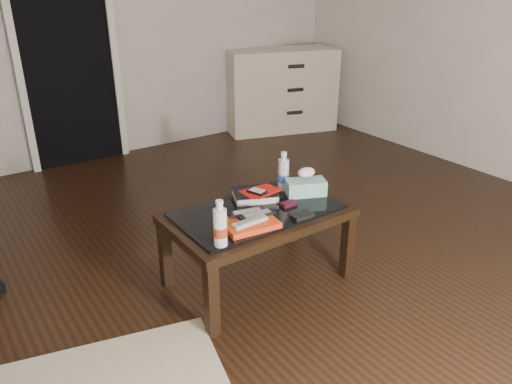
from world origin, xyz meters
TOP-DOWN VIEW (x-y plane):
  - ground at (0.00, 0.00)m, footprint 5.00×5.00m
  - doorway at (-0.40, 2.47)m, footprint 0.90×0.08m
  - coffee_table at (-0.17, -0.14)m, footprint 1.00×0.60m
  - dresser at (1.80, 2.23)m, footprint 1.29×0.83m
  - magazines at (-0.32, -0.27)m, footprint 0.30×0.24m
  - remote_silver at (-0.33, -0.30)m, footprint 0.20×0.06m
  - remote_black_front at (-0.26, -0.25)m, footprint 0.20×0.07m
  - remote_black_back at (-0.28, -0.20)m, footprint 0.21×0.10m
  - textbook at (-0.09, -0.00)m, footprint 0.31×0.28m
  - dvd_mailers at (-0.08, -0.02)m, footprint 0.19×0.14m
  - ipod at (-0.11, -0.04)m, footprint 0.10×0.12m
  - flip_phone at (0.00, -0.19)m, footprint 0.09×0.05m
  - wallet at (-0.03, -0.35)m, footprint 0.12×0.08m
  - water_bottle_left at (-0.54, -0.35)m, footprint 0.08×0.08m
  - water_bottle_right at (0.12, 0.01)m, footprint 0.08×0.08m
  - tissue_box at (0.18, -0.13)m, footprint 0.26×0.20m

SIDE VIEW (x-z plane):
  - ground at x=0.00m, z-range 0.00..0.00m
  - coffee_table at x=-0.17m, z-range 0.17..0.63m
  - dresser at x=1.80m, z-range 0.00..0.90m
  - wallet at x=-0.03m, z-range 0.46..0.48m
  - flip_phone at x=0.00m, z-range 0.46..0.48m
  - magazines at x=-0.32m, z-range 0.46..0.49m
  - textbook at x=-0.09m, z-range 0.46..0.51m
  - remote_silver at x=-0.33m, z-range 0.49..0.51m
  - remote_black_front at x=-0.26m, z-range 0.49..0.51m
  - remote_black_back at x=-0.28m, z-range 0.49..0.51m
  - tissue_box at x=0.18m, z-range 0.46..0.55m
  - dvd_mailers at x=-0.08m, z-range 0.51..0.51m
  - ipod at x=-0.11m, z-range 0.51..0.53m
  - water_bottle_left at x=-0.54m, z-range 0.46..0.70m
  - water_bottle_right at x=0.12m, z-range 0.46..0.70m
  - doorway at x=-0.40m, z-range -0.01..2.06m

